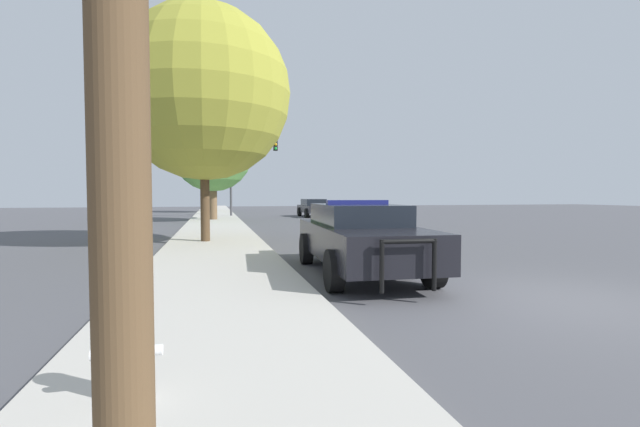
% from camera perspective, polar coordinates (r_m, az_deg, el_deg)
% --- Properties ---
extents(ground_plane, '(110.00, 110.00, 0.00)m').
position_cam_1_polar(ground_plane, '(7.61, 29.65, -10.18)').
color(ground_plane, '#4F4F54').
extents(sidewalk_left, '(3.00, 110.00, 0.13)m').
position_cam_1_polar(sidewalk_left, '(5.58, -13.28, -13.81)').
color(sidewalk_left, '#BCB7AD').
rests_on(sidewalk_left, ground_plane).
extents(police_car, '(2.22, 5.03, 1.52)m').
position_cam_1_polar(police_car, '(8.84, 5.32, -3.01)').
color(police_car, black).
rests_on(police_car, ground_plane).
extents(fire_hydrant, '(0.49, 0.22, 0.70)m').
position_cam_1_polar(fire_hydrant, '(3.58, -24.32, -16.02)').
color(fire_hydrant, white).
rests_on(fire_hydrant, sidewalk_left).
extents(traffic_light, '(3.45, 0.35, 5.76)m').
position_cam_1_polar(traffic_light, '(31.45, -9.50, 7.07)').
color(traffic_light, '#424247').
rests_on(traffic_light, sidewalk_left).
extents(car_background_oncoming, '(1.94, 4.25, 1.31)m').
position_cam_1_polar(car_background_oncoming, '(31.68, -0.83, 0.84)').
color(car_background_oncoming, black).
rests_on(car_background_oncoming, ground_plane).
extents(tree_sidewalk_near, '(5.53, 5.53, 7.49)m').
position_cam_1_polar(tree_sidewalk_near, '(14.62, -15.24, 15.16)').
color(tree_sidewalk_near, '#4C3823').
rests_on(tree_sidewalk_near, sidewalk_left).
extents(tree_sidewalk_far, '(3.86, 3.86, 5.66)m').
position_cam_1_polar(tree_sidewalk_far, '(40.24, -14.02, 5.61)').
color(tree_sidewalk_far, brown).
rests_on(tree_sidewalk_far, sidewalk_left).
extents(tree_sidewalk_mid, '(4.76, 4.76, 6.45)m').
position_cam_1_polar(tree_sidewalk_mid, '(26.88, -14.13, 7.91)').
color(tree_sidewalk_mid, brown).
rests_on(tree_sidewalk_mid, sidewalk_left).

